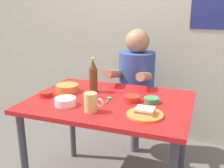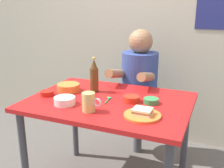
{
  "view_description": "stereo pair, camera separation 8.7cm",
  "coord_description": "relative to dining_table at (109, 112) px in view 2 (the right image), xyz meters",
  "views": [
    {
      "loc": [
        0.6,
        -1.61,
        1.37
      ],
      "look_at": [
        0.0,
        0.05,
        0.84
      ],
      "focal_mm": 42.61,
      "sensor_mm": 36.0,
      "label": 1
    },
    {
      "loc": [
        0.68,
        -1.58,
        1.37
      ],
      "look_at": [
        0.0,
        0.05,
        0.84
      ],
      "focal_mm": 42.61,
      "sensor_mm": 36.0,
      "label": 2
    }
  ],
  "objects": [
    {
      "name": "wall_back",
      "position": [
        0.0,
        1.05,
        0.65
      ],
      "size": [
        4.4,
        0.09,
        2.6
      ],
      "color": "#BCB299",
      "rests_on": "ground"
    },
    {
      "name": "dining_table",
      "position": [
        0.0,
        0.0,
        0.0
      ],
      "size": [
        1.1,
        0.8,
        0.74
      ],
      "color": "red",
      "rests_on": "ground"
    },
    {
      "name": "stool",
      "position": [
        0.02,
        0.63,
        -0.3
      ],
      "size": [
        0.34,
        0.34,
        0.45
      ],
      "color": "#4C4C51",
      "rests_on": "ground"
    },
    {
      "name": "person_seated",
      "position": [
        0.02,
        0.62,
        0.12
      ],
      "size": [
        0.33,
        0.56,
        0.72
      ],
      "color": "#33478C",
      "rests_on": "stool"
    },
    {
      "name": "plate_orange",
      "position": [
        0.29,
        -0.18,
        0.1
      ],
      "size": [
        0.22,
        0.22,
        0.01
      ],
      "primitive_type": "cylinder",
      "color": "orange",
      "rests_on": "dining_table"
    },
    {
      "name": "sandwich",
      "position": [
        0.29,
        -0.18,
        0.13
      ],
      "size": [
        0.11,
        0.09,
        0.04
      ],
      "color": "beige",
      "rests_on": "plate_orange"
    },
    {
      "name": "beer_mug",
      "position": [
        -0.03,
        -0.24,
        0.15
      ],
      "size": [
        0.13,
        0.08,
        0.12
      ],
      "color": "#D1BC66",
      "rests_on": "dining_table"
    },
    {
      "name": "beer_bottle",
      "position": [
        -0.17,
        0.12,
        0.21
      ],
      "size": [
        0.06,
        0.06,
        0.26
      ],
      "color": "#593819",
      "rests_on": "dining_table"
    },
    {
      "name": "dip_bowl_green",
      "position": [
        0.28,
        0.05,
        0.11
      ],
      "size": [
        0.1,
        0.1,
        0.03
      ],
      "color": "#388C4C",
      "rests_on": "dining_table"
    },
    {
      "name": "soup_bowl_orange",
      "position": [
        -0.36,
        0.06,
        0.12
      ],
      "size": [
        0.17,
        0.17,
        0.05
      ],
      "color": "orange",
      "rests_on": "dining_table"
    },
    {
      "name": "rice_bowl_white",
      "position": [
        -0.24,
        -0.19,
        0.12
      ],
      "size": [
        0.14,
        0.14,
        0.05
      ],
      "color": "silver",
      "rests_on": "dining_table"
    },
    {
      "name": "sambal_bowl_red",
      "position": [
        -0.45,
        -0.09,
        0.11
      ],
      "size": [
        0.1,
        0.1,
        0.03
      ],
      "color": "#B21E14",
      "rests_on": "dining_table"
    },
    {
      "name": "sauce_bowl_chili",
      "position": [
        0.15,
        0.02,
        0.12
      ],
      "size": [
        0.11,
        0.11,
        0.04
      ],
      "color": "red",
      "rests_on": "dining_table"
    },
    {
      "name": "spoon",
      "position": [
        -0.01,
        -0.0,
        0.1
      ],
      "size": [
        0.04,
        0.12,
        0.01
      ],
      "color": "#26A559",
      "rests_on": "dining_table"
    }
  ]
}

